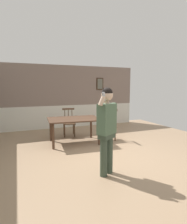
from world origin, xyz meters
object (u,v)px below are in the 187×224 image
chair_near_window (109,125)px  person_figure (107,125)px  chair_by_doorway (69,122)px  dining_table (74,121)px

chair_near_window → person_figure: size_ratio=0.60×
chair_near_window → chair_by_doorway: size_ratio=1.06×
chair_by_doorway → chair_near_window: bearing=146.1°
chair_near_window → person_figure: bearing=156.2°
dining_table → chair_by_doorway: 0.93m
dining_table → chair_by_doorway: (0.08, 0.91, -0.20)m
dining_table → chair_by_doorway: chair_by_doorway is taller
chair_by_doorway → person_figure: size_ratio=0.56×
dining_table → chair_near_window: (1.16, -0.10, -0.20)m
chair_near_window → person_figure: 2.53m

